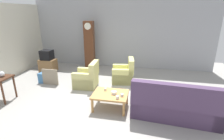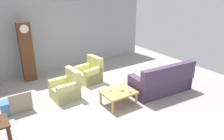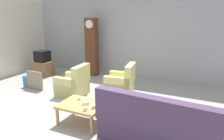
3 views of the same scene
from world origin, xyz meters
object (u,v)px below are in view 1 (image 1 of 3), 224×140
armchair_olive_near (87,78)px  cup_white_porcelain (117,97)px  framed_picture_leaning (50,77)px  storage_box_blue (46,77)px  armchair_olive_far (124,74)px  couch_floral (174,105)px  tv_crt (47,55)px  tv_stand_cabinet (48,65)px  grandfather_clock (89,45)px  coffee_table_wood (110,96)px  cup_blue_rimmed (122,95)px  cup_cream_tall (105,89)px  bowl_white_stacked (114,93)px  glass_dome_cloche (2,74)px

armchair_olive_near → cup_white_porcelain: size_ratio=10.93×
framed_picture_leaning → storage_box_blue: 0.35m
storage_box_blue → armchair_olive_far: bearing=12.7°
couch_floral → tv_crt: 5.74m
armchair_olive_far → tv_stand_cabinet: (-3.50, 0.53, -0.03)m
grandfather_clock → tv_crt: size_ratio=4.54×
armchair_olive_near → storage_box_blue: armchair_olive_near is taller
coffee_table_wood → grandfather_clock: bearing=117.1°
cup_white_porcelain → cup_blue_rimmed: size_ratio=1.00×
grandfather_clock → tv_crt: 1.93m
cup_cream_tall → grandfather_clock: bearing=115.7°
coffee_table_wood → framed_picture_leaning: bearing=155.5°
couch_floral → armchair_olive_far: bearing=126.8°
coffee_table_wood → bowl_white_stacked: size_ratio=6.46×
framed_picture_leaning → cup_white_porcelain: 3.09m
glass_dome_cloche → bowl_white_stacked: bearing=2.8°
couch_floral → glass_dome_cloche: size_ratio=13.40×
storage_box_blue → cup_blue_rimmed: (3.14, -1.41, 0.29)m
coffee_table_wood → glass_dome_cloche: (-3.24, -0.17, 0.45)m
grandfather_clock → tv_crt: grandfather_clock is taller
cup_cream_tall → tv_crt: bearing=144.2°
framed_picture_leaning → cup_white_porcelain: size_ratio=7.13×
tv_stand_cabinet → cup_cream_tall: (3.23, -2.33, 0.20)m
armchair_olive_near → storage_box_blue: 1.68m
coffee_table_wood → framed_picture_leaning: (-2.51, 1.15, -0.08)m
cup_cream_tall → tv_stand_cabinet: bearing=144.2°
storage_box_blue → bowl_white_stacked: 3.20m
tv_stand_cabinet → storage_box_blue: 1.33m
armchair_olive_near → tv_crt: 2.63m
coffee_table_wood → tv_stand_cabinet: tv_stand_cabinet is taller
grandfather_clock → cup_white_porcelain: bearing=-61.5°
cup_white_porcelain → cup_cream_tall: (-0.43, 0.41, -0.01)m
bowl_white_stacked → storage_box_blue: bearing=155.6°
armchair_olive_near → cup_blue_rimmed: 2.00m
armchair_olive_far → glass_dome_cloche: armchair_olive_far is taller
couch_floral → storage_box_blue: couch_floral is taller
framed_picture_leaning → cup_cream_tall: (2.33, -0.98, 0.18)m
armchair_olive_near → coffee_table_wood: 1.69m
couch_floral → grandfather_clock: size_ratio=0.99×
coffee_table_wood → grandfather_clock: grandfather_clock is taller
tv_stand_cabinet → framed_picture_leaning: framed_picture_leaning is taller
armchair_olive_far → storage_box_blue: size_ratio=2.03×
armchair_olive_near → coffee_table_wood: size_ratio=0.96×
coffee_table_wood → cup_white_porcelain: size_ratio=11.41×
armchair_olive_far → cup_white_porcelain: armchair_olive_far is taller
armchair_olive_far → framed_picture_leaning: (-2.60, -0.82, -0.01)m
glass_dome_cloche → cup_white_porcelain: 3.50m
framed_picture_leaning → bowl_white_stacked: framed_picture_leaning is taller
framed_picture_leaning → armchair_olive_near: bearing=4.9°
couch_floral → tv_stand_cabinet: couch_floral is taller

